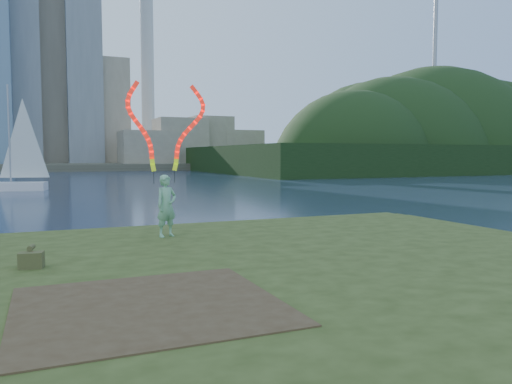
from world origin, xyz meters
name	(u,v)px	position (x,y,z in m)	size (l,w,h in m)	color
ground	(228,288)	(0.00, 0.00, 0.00)	(320.00, 320.00, 0.00)	#1A2842
grassy_knoll	(277,302)	(0.00, -2.30, 0.34)	(20.00, 18.00, 0.80)	#344217
dirt_patch	(149,305)	(-2.20, -3.20, 0.81)	(3.20, 3.00, 0.02)	#47331E
far_shore	(63,166)	(0.00, 95.00, 0.60)	(320.00, 40.00, 1.20)	#4A4536
wooded_hill	(430,169)	(59.57, 59.96, 0.16)	(78.00, 50.00, 63.00)	black
woman_with_ribbons	(165,173)	(-0.80, 2.01, 2.26)	(1.84, 0.76, 3.84)	#227F42
canvas_bag	(31,259)	(-3.60, -0.32, 0.95)	(0.42, 0.47, 0.36)	#484525
sailboat	(15,173)	(-5.45, 32.16, 1.37)	(5.29, 2.63, 7.95)	white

